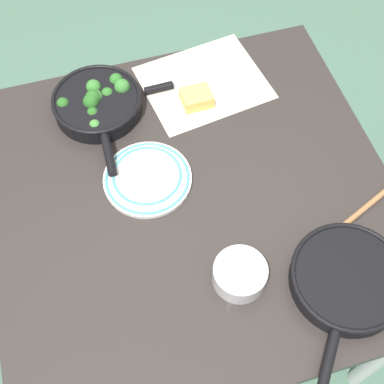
# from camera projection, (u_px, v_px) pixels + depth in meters

# --- Properties ---
(ground_plane) EXTENTS (14.00, 14.00, 0.00)m
(ground_plane) POSITION_uv_depth(u_px,v_px,m) (192.00, 297.00, 2.05)
(ground_plane) COLOR #476B56
(dining_table_red) EXTENTS (1.05, 1.03, 0.76)m
(dining_table_red) POSITION_uv_depth(u_px,v_px,m) (192.00, 212.00, 1.47)
(dining_table_red) COLOR #2D2826
(dining_table_red) RESTS_ON ground_plane
(skillet_broccoli) EXTENTS (0.25, 0.38, 0.07)m
(skillet_broccoli) POSITION_uv_depth(u_px,v_px,m) (98.00, 103.00, 1.51)
(skillet_broccoli) COLOR black
(skillet_broccoli) RESTS_ON dining_table_red
(skillet_eggs) EXTENTS (0.31, 0.36, 0.05)m
(skillet_eggs) POSITION_uv_depth(u_px,v_px,m) (348.00, 280.00, 1.25)
(skillet_eggs) COLOR black
(skillet_eggs) RESTS_ON dining_table_red
(wooden_spoon) EXTENTS (0.33, 0.16, 0.02)m
(wooden_spoon) POSITION_uv_depth(u_px,v_px,m) (345.00, 224.00, 1.34)
(wooden_spoon) COLOR #996B42
(wooden_spoon) RESTS_ON dining_table_red
(parchment_sheet) EXTENTS (0.39, 0.34, 0.00)m
(parchment_sheet) POSITION_uv_depth(u_px,v_px,m) (204.00, 83.00, 1.60)
(parchment_sheet) COLOR silver
(parchment_sheet) RESTS_ON dining_table_red
(grater_knife) EXTENTS (0.28, 0.03, 0.02)m
(grater_knife) POSITION_uv_depth(u_px,v_px,m) (177.00, 85.00, 1.58)
(grater_knife) COLOR silver
(grater_knife) RESTS_ON dining_table_red
(cheese_block) EXTENTS (0.09, 0.07, 0.04)m
(cheese_block) POSITION_uv_depth(u_px,v_px,m) (197.00, 98.00, 1.54)
(cheese_block) COLOR #E0C15B
(cheese_block) RESTS_ON dining_table_red
(dinner_plate_stack) EXTENTS (0.24, 0.24, 0.03)m
(dinner_plate_stack) POSITION_uv_depth(u_px,v_px,m) (147.00, 177.00, 1.41)
(dinner_plate_stack) COLOR white
(dinner_plate_stack) RESTS_ON dining_table_red
(prep_bowl_steel) EXTENTS (0.13, 0.13, 0.06)m
(prep_bowl_steel) POSITION_uv_depth(u_px,v_px,m) (240.00, 274.00, 1.25)
(prep_bowl_steel) COLOR #B7B7BC
(prep_bowl_steel) RESTS_ON dining_table_red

